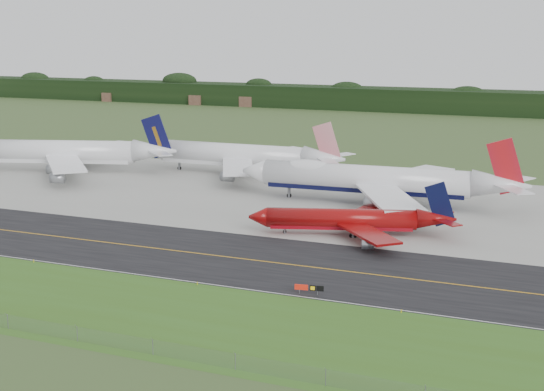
{
  "coord_description": "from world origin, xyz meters",
  "views": [
    {
      "loc": [
        55.55,
        -128.84,
        41.99
      ],
      "look_at": [
        -5.15,
        22.0,
        6.61
      ],
      "focal_mm": 50.0,
      "sensor_mm": 36.0,
      "label": 1
    }
  ],
  "objects_px": {
    "jet_red_737": "(353,220)",
    "jet_navy_gold": "(66,152)",
    "taxiway_sign": "(309,288)",
    "jet_star_tail": "(242,156)",
    "jet_ba_747": "(375,180)"
  },
  "relations": [
    {
      "from": "jet_star_tail",
      "to": "jet_navy_gold",
      "type": "bearing_deg",
      "value": -163.59
    },
    {
      "from": "jet_ba_747",
      "to": "jet_red_737",
      "type": "bearing_deg",
      "value": -84.22
    },
    {
      "from": "jet_red_737",
      "to": "taxiway_sign",
      "type": "bearing_deg",
      "value": -84.54
    },
    {
      "from": "jet_red_737",
      "to": "jet_navy_gold",
      "type": "relative_size",
      "value": 0.63
    },
    {
      "from": "jet_red_737",
      "to": "jet_navy_gold",
      "type": "distance_m",
      "value": 108.57
    },
    {
      "from": "jet_red_737",
      "to": "jet_star_tail",
      "type": "xyz_separation_m",
      "value": [
        -49.68,
        53.87,
        2.43
      ]
    },
    {
      "from": "jet_star_tail",
      "to": "taxiway_sign",
      "type": "bearing_deg",
      "value": -59.96
    },
    {
      "from": "jet_ba_747",
      "to": "jet_navy_gold",
      "type": "bearing_deg",
      "value": 175.03
    },
    {
      "from": "jet_navy_gold",
      "to": "jet_star_tail",
      "type": "xyz_separation_m",
      "value": [
        51.75,
        15.24,
        -0.2
      ]
    },
    {
      "from": "jet_red_737",
      "to": "jet_navy_gold",
      "type": "bearing_deg",
      "value": 159.15
    },
    {
      "from": "jet_navy_gold",
      "to": "taxiway_sign",
      "type": "distance_m",
      "value": 130.38
    },
    {
      "from": "jet_red_737",
      "to": "jet_navy_gold",
      "type": "xyz_separation_m",
      "value": [
        -101.43,
        38.63,
        2.62
      ]
    },
    {
      "from": "jet_ba_747",
      "to": "taxiway_sign",
      "type": "bearing_deg",
      "value": -84.4
    },
    {
      "from": "taxiway_sign",
      "to": "jet_ba_747",
      "type": "bearing_deg",
      "value": 95.6
    },
    {
      "from": "jet_red_737",
      "to": "jet_star_tail",
      "type": "relative_size",
      "value": 0.66
    }
  ]
}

